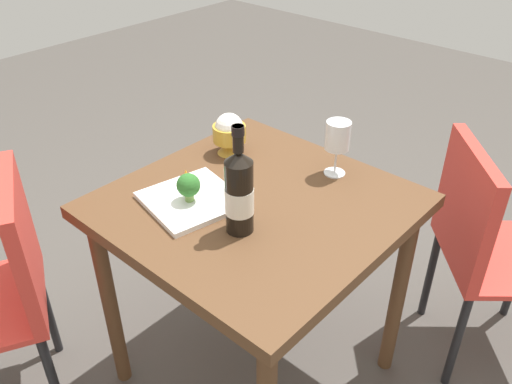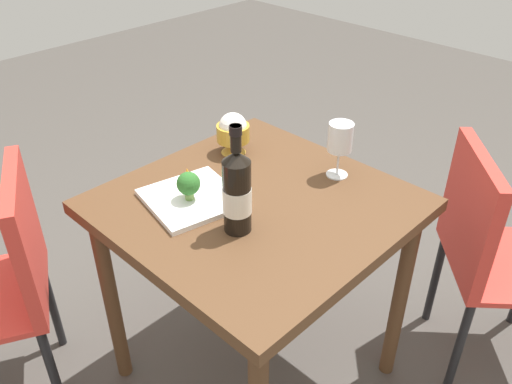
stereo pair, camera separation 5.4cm
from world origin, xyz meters
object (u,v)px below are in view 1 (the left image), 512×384
object	(u,v)px
chair_near_window	(5,278)
serving_plate	(192,200)
chair_by_wall	(481,237)
wine_bottle	(239,192)
rice_bowl	(229,133)
carrot_garnish_left	(186,177)
wine_glass	(338,137)
broccoli_floret	(188,186)

from	to	relation	value
chair_near_window	serving_plate	xyz separation A→B (m)	(0.37, 0.44, 0.23)
chair_by_wall	wine_bottle	size ratio (longest dim) A/B	2.75
rice_bowl	carrot_garnish_left	size ratio (longest dim) A/B	2.82
chair_near_window	wine_glass	world-z (taller)	wine_glass
rice_bowl	carrot_garnish_left	world-z (taller)	rice_bowl
wine_bottle	serving_plate	size ratio (longest dim) A/B	1.04
chair_by_wall	carrot_garnish_left	xyz separation A→B (m)	(-0.68, -0.68, 0.27)
rice_bowl	broccoli_floret	distance (m)	0.33
wine_bottle	rice_bowl	world-z (taller)	wine_bottle
rice_bowl	broccoli_floret	world-z (taller)	rice_bowl
chair_near_window	wine_bottle	distance (m)	0.79
chair_by_wall	broccoli_floret	xyz separation A→B (m)	(-0.61, -0.73, 0.29)
wine_bottle	rice_bowl	distance (m)	0.44
serving_plate	carrot_garnish_left	bearing A→B (deg)	148.39
chair_near_window	chair_by_wall	bearing A→B (deg)	-103.74
chair_by_wall	rice_bowl	world-z (taller)	rice_bowl
wine_bottle	broccoli_floret	bearing A→B (deg)	-176.53
chair_near_window	broccoli_floret	xyz separation A→B (m)	(0.38, 0.43, 0.29)
chair_near_window	rice_bowl	size ratio (longest dim) A/B	6.00
chair_near_window	serving_plate	bearing A→B (deg)	-103.54
carrot_garnish_left	chair_by_wall	bearing A→B (deg)	45.04
chair_by_wall	serving_plate	xyz separation A→B (m)	(-0.61, -0.72, 0.23)
chair_near_window	chair_by_wall	world-z (taller)	same
wine_bottle	broccoli_floret	world-z (taller)	wine_bottle
wine_bottle	chair_by_wall	bearing A→B (deg)	59.84
wine_glass	broccoli_floret	bearing A→B (deg)	-116.18
wine_bottle	serving_plate	distance (m)	0.22
wine_glass	serving_plate	size ratio (longest dim) A/B	0.60
chair_by_wall	rice_bowl	xyz separation A→B (m)	(-0.74, -0.43, 0.30)
serving_plate	broccoli_floret	bearing A→B (deg)	-62.40
wine_glass	broccoli_floret	world-z (taller)	wine_glass
chair_by_wall	wine_bottle	xyz separation A→B (m)	(-0.42, -0.72, 0.35)
serving_plate	carrot_garnish_left	distance (m)	0.08
rice_bowl	serving_plate	size ratio (longest dim) A/B	0.48
wine_glass	broccoli_floret	xyz separation A→B (m)	(-0.21, -0.42, -0.06)
carrot_garnish_left	chair_near_window	bearing A→B (deg)	-122.51
chair_by_wall	wine_glass	distance (m)	0.62
wine_bottle	broccoli_floret	distance (m)	0.20
wine_glass	carrot_garnish_left	world-z (taller)	wine_glass
serving_plate	carrot_garnish_left	world-z (taller)	carrot_garnish_left
broccoli_floret	chair_by_wall	bearing A→B (deg)	50.38
chair_near_window	wine_bottle	world-z (taller)	wine_bottle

